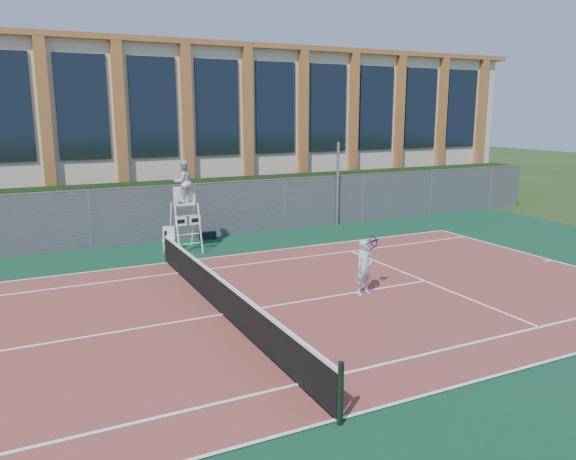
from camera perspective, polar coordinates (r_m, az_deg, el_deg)
name	(u,v)px	position (r m, az deg, el deg)	size (l,w,h in m)	color
ground	(223,315)	(14.31, -6.61, -8.62)	(120.00, 120.00, 0.00)	#233814
apron	(210,303)	(15.20, -7.89, -7.39)	(36.00, 20.00, 0.01)	#0D3D25
tennis_court	(223,315)	(14.30, -6.61, -8.54)	(23.77, 10.97, 0.02)	brown
tennis_net	(223,295)	(14.13, -6.66, -6.58)	(0.10, 11.30, 1.10)	black
fence	(145,216)	(22.26, -14.36, 1.43)	(40.00, 0.06, 2.20)	#595E60
hedge	(138,211)	(23.41, -14.98, 1.90)	(40.00, 1.40, 2.20)	black
building	(103,129)	(30.94, -18.27, 9.72)	(45.00, 10.60, 8.22)	beige
steel_pole	(338,184)	(25.20, 5.06, 4.68)	(0.12, 0.12, 3.71)	#9EA0A5
umpire_chair	(183,184)	(20.62, -10.58, 4.58)	(0.93, 1.44, 3.35)	white
plastic_chair	(169,237)	(20.84, -12.03, -0.70)	(0.55, 0.55, 0.92)	silver
sports_bag_near	(207,235)	(22.70, -8.19, -0.54)	(0.69, 0.27, 0.29)	black
sports_bag_far	(205,236)	(22.84, -8.39, -0.59)	(0.51, 0.22, 0.21)	black
tennis_player	(365,267)	(15.66, 7.78, -3.71)	(0.91, 0.65, 1.57)	silver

